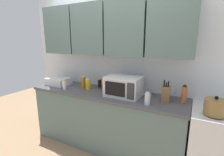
{
  "coord_description": "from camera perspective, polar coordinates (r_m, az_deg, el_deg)",
  "views": [
    {
      "loc": [
        1.2,
        -2.34,
        1.66
      ],
      "look_at": [
        0.1,
        -0.25,
        1.12
      ],
      "focal_mm": 26.08,
      "sensor_mm": 36.0,
      "label": 1
    }
  ],
  "objects": [
    {
      "name": "microwave",
      "position": [
        2.29,
        4.12,
        -2.86
      ],
      "size": [
        0.48,
        0.37,
        0.28
      ],
      "color": "silver",
      "rests_on": "counter_run"
    },
    {
      "name": "dish_rack",
      "position": [
        3.04,
        -18.25,
        -1.09
      ],
      "size": [
        0.38,
        0.3,
        0.12
      ],
      "primitive_type": "cube",
      "color": "silver",
      "rests_on": "counter_run"
    },
    {
      "name": "bottle_white_jar",
      "position": [
        2.69,
        -16.35,
        -2.41
      ],
      "size": [
        0.06,
        0.06,
        0.16
      ],
      "color": "white",
      "rests_on": "counter_run"
    },
    {
      "name": "bottle_red_sauce",
      "position": [
        2.59,
        -2.84,
        -2.6
      ],
      "size": [
        0.06,
        0.06,
        0.16
      ],
      "color": "red",
      "rests_on": "counter_run"
    },
    {
      "name": "bottle_spice_jar",
      "position": [
        2.22,
        23.93,
        -5.3
      ],
      "size": [
        0.07,
        0.07,
        0.23
      ],
      "color": "#BC6638",
      "rests_on": "counter_run"
    },
    {
      "name": "bottle_clear_tall",
      "position": [
        2.04,
        12.29,
        -7.07
      ],
      "size": [
        0.07,
        0.07,
        0.16
      ],
      "color": "silver",
      "rests_on": "counter_run"
    },
    {
      "name": "knife_block",
      "position": [
        2.18,
        18.33,
        -5.33
      ],
      "size": [
        0.11,
        0.13,
        0.28
      ],
      "color": "brown",
      "rests_on": "counter_run"
    },
    {
      "name": "wall_back_with_cabinets",
      "position": [
        2.57,
        -0.15,
        11.0
      ],
      "size": [
        3.27,
        0.38,
        2.6
      ],
      "color": "white",
      "rests_on": "ground_plane"
    },
    {
      "name": "bottle_yellow_mustard",
      "position": [
        2.64,
        -8.41,
        -2.12
      ],
      "size": [
        0.08,
        0.08,
        0.17
      ],
      "color": "gold",
      "rests_on": "counter_run"
    },
    {
      "name": "bottle_soy_dark",
      "position": [
        2.74,
        -4.37,
        -1.76
      ],
      "size": [
        0.06,
        0.06,
        0.14
      ],
      "color": "black",
      "rests_on": "counter_run"
    },
    {
      "name": "counter_run",
      "position": [
        2.66,
        -2.54,
        -14.19
      ],
      "size": [
        2.4,
        0.63,
        0.9
      ],
      "color": "slate",
      "rests_on": "ground_plane"
    },
    {
      "name": "kettle",
      "position": [
        2.01,
        32.47,
        -8.55
      ],
      "size": [
        0.21,
        0.21,
        0.2
      ],
      "color": "olive",
      "rests_on": "stove_range"
    },
    {
      "name": "bottle_amber_vinegar",
      "position": [
        2.72,
        -10.14,
        -1.46
      ],
      "size": [
        0.07,
        0.07,
        0.2
      ],
      "color": "#AD701E",
      "rests_on": "counter_run"
    }
  ]
}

